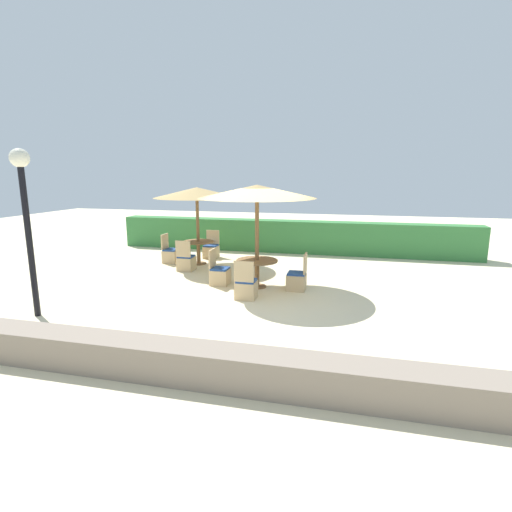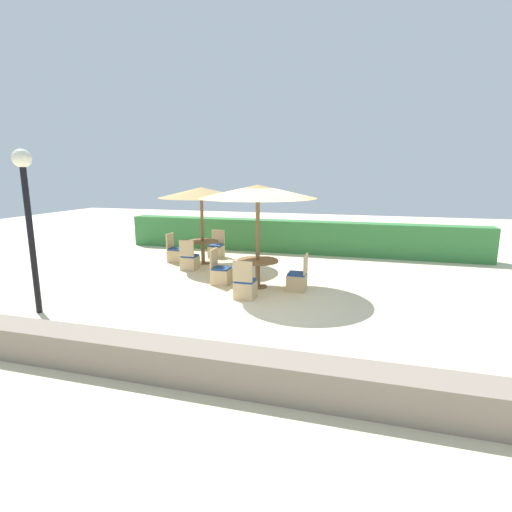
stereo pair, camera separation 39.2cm
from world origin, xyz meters
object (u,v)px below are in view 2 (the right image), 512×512
Objects in this scene: patio_chair_back_left_south at (190,261)px; patio_chair_back_left_west at (176,254)px; parasol_back_left at (201,193)px; patio_chair_back_left_north at (216,250)px; patio_chair_center_east at (298,280)px; round_table_center at (258,266)px; patio_chair_center_south at (245,288)px; round_table_back_left at (203,246)px; patio_chair_center_west at (221,274)px; lamp_post at (27,199)px; parasol_center at (258,192)px.

patio_chair_back_left_west is at bearing 136.35° from patio_chair_back_left_south.
parasol_back_left is at bearing 91.29° from patio_chair_back_left_west.
parasol_back_left is 2.88× the size of patio_chair_back_left_north.
patio_chair_center_east is at bearing -31.63° from parasol_back_left.
round_table_center is 1.04m from patio_chair_center_south.
round_table_center is at bearing 127.31° from patio_chair_back_left_north.
patio_chair_back_left_west is 1.00× the size of patio_chair_center_east.
patio_chair_center_west reaches higher than round_table_back_left.
patio_chair_back_left_north is at bearing -156.21° from patio_chair_center_west.
parasol_back_left reaches higher than patio_chair_center_west.
lamp_post is at bearing -105.19° from parasol_back_left.
patio_chair_back_left_north is 1.00× the size of patio_chair_center_east.
round_table_back_left is 0.34× the size of parasol_center.
patio_chair_center_south is (2.37, -4.12, 0.00)m from patio_chair_back_left_north.
patio_chair_back_left_north is (0.06, 1.00, -2.00)m from parasol_back_left.
parasol_center is 3.13× the size of patio_chair_center_south.
patio_chair_back_left_west is 0.32× the size of parasol_center.
parasol_back_left is 2.88× the size of patio_chair_center_east.
patio_chair_back_left_north is 1.00× the size of patio_chair_center_west.
patio_chair_back_left_north is 1.00× the size of patio_chair_back_left_south.
patio_chair_back_left_north and patio_chair_center_west have the same top height.
patio_chair_back_left_north is 3.41m from patio_chair_center_west.
patio_chair_center_east is at bearing -31.63° from round_table_back_left.
lamp_post is 3.16× the size of round_table_center.
patio_chair_center_south is at bearing -41.98° from patio_chair_back_left_south.
round_table_back_left is 1.06× the size of patio_chair_back_left_north.
round_table_back_left is at bearing 91.29° from patio_chair_back_left_west.
parasol_center is (2.44, -2.12, 0.15)m from parasol_back_left.
patio_chair_back_left_west and patio_chair_center_west have the same top height.
parasol_back_left is 4.54m from patio_chair_center_east.
patio_chair_center_south is at bearing -52.13° from parasol_back_left.
lamp_post is 5.71m from round_table_back_left.
parasol_center is at bearing -41.04° from parasol_back_left.
patio_chair_center_west is (1.43, -2.12, -2.00)m from parasol_back_left.
parasol_center is (2.44, -2.12, 1.85)m from round_table_back_left.
patio_chair_back_left_west and patio_chair_center_east have the same top height.
round_table_center is (3.40, -2.10, 0.29)m from patio_chair_back_left_west.
patio_chair_center_east is at bearing 89.43° from patio_chair_center_west.
patio_chair_center_west is (2.85, 3.12, -2.09)m from lamp_post.
patio_chair_back_left_south is 1.91m from patio_chair_center_west.
patio_chair_back_left_west is (0.46, 5.21, -2.09)m from lamp_post.
parasol_center is (3.86, 3.11, 0.06)m from lamp_post.
patio_chair_center_east is at bearing 43.12° from patio_chair_center_south.
lamp_post is 3.57× the size of patio_chair_back_left_west.
round_table_center is at bearing 89.23° from patio_chair_center_east.
patio_chair_center_east is at bearing -0.77° from parasol_center.
parasol_back_left reaches higher than patio_chair_back_left_south.
patio_chair_center_west is (2.40, -2.10, 0.00)m from patio_chair_back_left_west.
lamp_post is 3.36× the size of round_table_back_left.
parasol_center is 2.77× the size of round_table_center.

